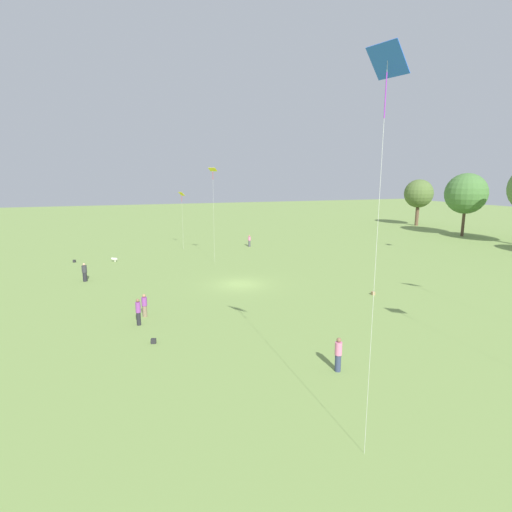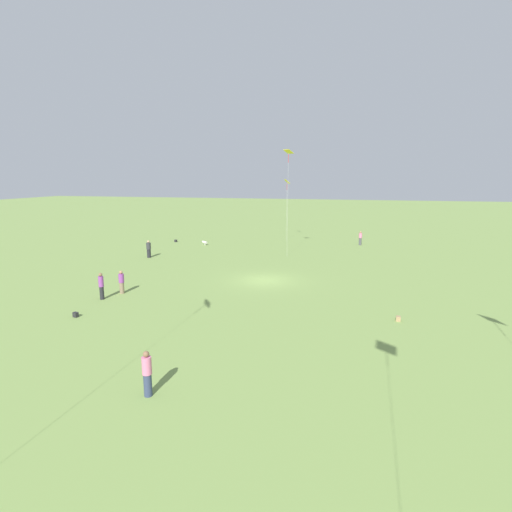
{
  "view_description": "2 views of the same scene",
  "coord_description": "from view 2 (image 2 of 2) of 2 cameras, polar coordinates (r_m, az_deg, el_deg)",
  "views": [
    {
      "loc": [
        34.69,
        -11.16,
        9.9
      ],
      "look_at": [
        3.94,
        0.15,
        3.44
      ],
      "focal_mm": 28.0,
      "sensor_mm": 36.0,
      "label": 1
    },
    {
      "loc": [
        30.77,
        6.87,
        8.31
      ],
      "look_at": [
        8.57,
        1.39,
        3.75
      ],
      "focal_mm": 28.0,
      "sensor_mm": 36.0,
      "label": 2
    }
  ],
  "objects": [
    {
      "name": "person_4",
      "position": [
        29.37,
        -21.23,
        -4.02
      ],
      "size": [
        0.48,
        0.48,
        1.87
      ],
      "rotation": [
        0.0,
        0.0,
        0.79
      ],
      "color": "#232328",
      "rests_on": "ground_plane"
    },
    {
      "name": "person_2",
      "position": [
        30.39,
        -18.66,
        -3.56
      ],
      "size": [
        0.54,
        0.54,
        1.69
      ],
      "rotation": [
        0.0,
        0.0,
        2.29
      ],
      "color": "#847056",
      "rests_on": "ground_plane"
    },
    {
      "name": "kite_0",
      "position": [
        51.98,
        4.45,
        10.24
      ],
      "size": [
        0.96,
        0.89,
        7.96
      ],
      "rotation": [
        0.0,
        0.0,
        2.85
      ],
      "color": "yellow",
      "rests_on": "ground_plane"
    },
    {
      "name": "kite_1",
      "position": [
        41.53,
        4.66,
        14.01
      ],
      "size": [
        1.1,
        1.12,
        10.98
      ],
      "rotation": [
        0.0,
        0.0,
        3.32
      ],
      "color": "yellow",
      "rests_on": "ground_plane"
    },
    {
      "name": "person_6",
      "position": [
        50.73,
        14.68,
        2.46
      ],
      "size": [
        0.38,
        0.38,
        1.73
      ],
      "rotation": [
        0.0,
        0.0,
        4.72
      ],
      "color": "#4C4C51",
      "rests_on": "ground_plane"
    },
    {
      "name": "picnic_bag_1",
      "position": [
        26.58,
        -24.37,
        -7.65
      ],
      "size": [
        0.29,
        0.35,
        0.3
      ],
      "rotation": [
        0.0,
        0.0,
        1.29
      ],
      "color": "#262628",
      "rests_on": "ground_plane"
    },
    {
      "name": "picnic_bag_2",
      "position": [
        25.07,
        19.66,
        -8.42
      ],
      "size": [
        0.31,
        0.27,
        0.29
      ],
      "rotation": [
        0.0,
        0.0,
        3.08
      ],
      "color": "#A58459",
      "rests_on": "ground_plane"
    },
    {
      "name": "person_5",
      "position": [
        16.42,
        -15.29,
        -15.9
      ],
      "size": [
        0.46,
        0.46,
        1.84
      ],
      "rotation": [
        0.0,
        0.0,
        5.0
      ],
      "color": "#333D5B",
      "rests_on": "ground_plane"
    },
    {
      "name": "person_3",
      "position": [
        43.0,
        -15.08,
        0.94
      ],
      "size": [
        0.48,
        0.48,
        1.81
      ],
      "rotation": [
        0.0,
        0.0,
        4.68
      ],
      "color": "#232328",
      "rests_on": "ground_plane"
    },
    {
      "name": "dog_0",
      "position": [
        49.69,
        -7.37,
        1.95
      ],
      "size": [
        0.54,
        0.74,
        0.51
      ],
      "rotation": [
        0.0,
        0.0,
        2.67
      ],
      "color": "silver",
      "rests_on": "ground_plane"
    },
    {
      "name": "ground_plane",
      "position": [
        32.61,
        1.24,
        -3.49
      ],
      "size": [
        240.0,
        240.0,
        0.0
      ],
      "primitive_type": "plane",
      "color": "#7A994C"
    },
    {
      "name": "picnic_bag_0",
      "position": [
        52.62,
        -11.4,
        2.14
      ],
      "size": [
        0.35,
        0.36,
        0.31
      ],
      "rotation": [
        0.0,
        0.0,
        2.74
      ],
      "color": "#262628",
      "rests_on": "ground_plane"
    }
  ]
}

